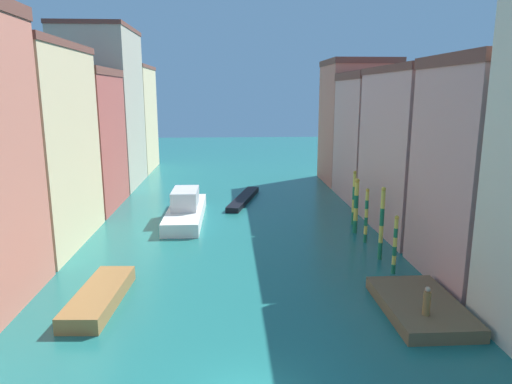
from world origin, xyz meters
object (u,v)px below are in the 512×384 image
at_px(person_on_dock, 427,302).
at_px(mooring_pole_2, 366,215).
at_px(waterfront_dock, 420,306).
at_px(gondola_black, 244,199).
at_px(mooring_pole_3, 356,205).
at_px(vaporetto_white, 186,209).
at_px(mooring_pole_0, 395,244).
at_px(mooring_pole_4, 354,197).
at_px(mooring_pole_1, 382,223).
at_px(motorboat_0, 100,297).

bearing_deg(person_on_dock, mooring_pole_2, 86.21).
bearing_deg(waterfront_dock, gondola_black, 107.94).
bearing_deg(mooring_pole_3, vaporetto_white, 160.91).
xyz_separation_m(mooring_pole_0, mooring_pole_4, (0.34, 10.93, 0.46)).
bearing_deg(mooring_pole_2, mooring_pole_4, 85.92).
bearing_deg(mooring_pole_3, mooring_pole_0, -89.30).
bearing_deg(mooring_pole_1, mooring_pole_2, 89.28).
bearing_deg(mooring_pole_4, waterfront_dock, -92.80).
xyz_separation_m(mooring_pole_0, vaporetto_white, (-14.09, 13.42, -0.99)).
relative_size(mooring_pole_0, mooring_pole_2, 0.90).
bearing_deg(mooring_pole_0, waterfront_dock, -94.94).
bearing_deg(motorboat_0, waterfront_dock, -6.77).
bearing_deg(mooring_pole_2, person_on_dock, -93.79).
relative_size(vaporetto_white, motorboat_0, 1.61).
height_order(person_on_dock, gondola_black, person_on_dock).
bearing_deg(mooring_pole_0, mooring_pole_2, 90.05).
xyz_separation_m(mooring_pole_3, motorboat_0, (-17.14, -11.83, -1.88)).
xyz_separation_m(mooring_pole_3, vaporetto_white, (-13.99, 4.84, -1.36)).
relative_size(waterfront_dock, mooring_pole_1, 1.29).
bearing_deg(mooring_pole_4, motorboat_0, -141.13).
distance_m(vaporetto_white, gondola_black, 8.72).
distance_m(mooring_pole_4, motorboat_0, 22.68).
distance_m(mooring_pole_3, motorboat_0, 20.92).
distance_m(mooring_pole_0, motorboat_0, 17.62).
bearing_deg(mooring_pole_3, person_on_dock, -92.81).
bearing_deg(person_on_dock, motorboat_0, 167.78).
relative_size(waterfront_dock, vaporetto_white, 0.59).
distance_m(person_on_dock, mooring_pole_1, 9.43).
xyz_separation_m(mooring_pole_1, gondola_black, (-8.66, 17.73, -2.31)).
bearing_deg(mooring_pole_2, waterfront_dock, -92.26).
bearing_deg(gondola_black, mooring_pole_0, -66.72).
bearing_deg(gondola_black, mooring_pole_3, -53.58).
bearing_deg(mooring_pole_1, motorboat_0, -161.48).
xyz_separation_m(mooring_pole_2, mooring_pole_4, (0.34, 4.83, 0.25)).
bearing_deg(mooring_pole_4, person_on_dock, -93.87).
relative_size(waterfront_dock, motorboat_0, 0.94).
xyz_separation_m(person_on_dock, motorboat_0, (-16.39, 3.55, -0.91)).
height_order(gondola_black, motorboat_0, motorboat_0).
bearing_deg(motorboat_0, mooring_pole_1, 18.52).
height_order(mooring_pole_2, motorboat_0, mooring_pole_2).
bearing_deg(motorboat_0, vaporetto_white, 79.28).
distance_m(mooring_pole_1, motorboat_0, 18.27).
relative_size(mooring_pole_3, vaporetto_white, 0.40).
distance_m(mooring_pole_1, mooring_pole_4, 8.43).
xyz_separation_m(waterfront_dock, motorboat_0, (-16.80, 1.99, 0.09)).
bearing_deg(waterfront_dock, mooring_pole_2, 87.74).
distance_m(person_on_dock, mooring_pole_0, 6.88).
bearing_deg(person_on_dock, mooring_pole_1, 85.03).
xyz_separation_m(waterfront_dock, person_on_dock, (-0.41, -1.55, 0.99)).
xyz_separation_m(person_on_dock, mooring_pole_3, (0.76, 15.38, 0.97)).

